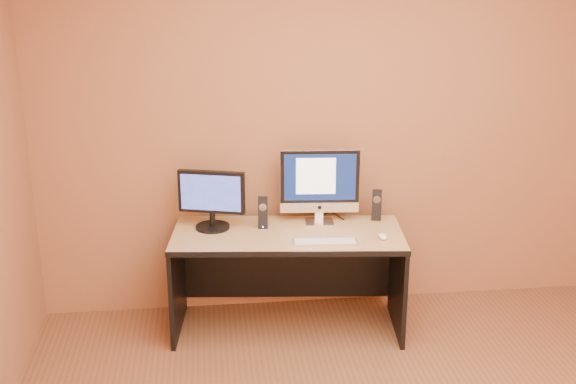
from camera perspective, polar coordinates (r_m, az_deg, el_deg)
The scene contains 10 objects.
walls at distance 2.95m, azimuth 10.85°, elevation -2.90°, with size 4.00×4.00×2.60m, color #92593B, non-canonical shape.
desk at distance 4.71m, azimuth -0.02°, elevation -7.08°, with size 1.46×0.64×0.68m, color tan, non-canonical shape.
imac at distance 4.67m, azimuth 2.54°, elevation 0.45°, with size 0.52×0.19×0.50m, color silver, non-canonical shape.
second_monitor at distance 4.62m, azimuth -6.04°, elevation -0.63°, with size 0.44×0.22×0.38m, color black, non-canonical shape.
speaker_left at distance 4.64m, azimuth -2.00°, elevation -1.65°, with size 0.06×0.07×0.20m, color black, non-canonical shape.
speaker_right at distance 4.81m, azimuth 7.03°, elevation -1.03°, with size 0.06×0.07×0.20m, color black, non-canonical shape.
keyboard at distance 4.42m, azimuth 2.96°, elevation -3.94°, with size 0.39×0.11×0.02m, color silver.
mouse at distance 4.52m, azimuth 7.49°, elevation -3.47°, with size 0.05×0.09×0.03m, color white.
cable_a at distance 4.89m, azimuth 3.88°, elevation -1.83°, with size 0.01×0.01×0.20m, color black.
cable_b at distance 4.87m, azimuth 2.68°, elevation -1.89°, with size 0.01×0.01×0.16m, color black.
Camera 1 is at (-0.87, -2.62, 2.34)m, focal length 45.00 mm.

